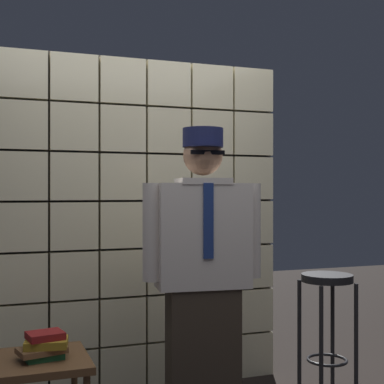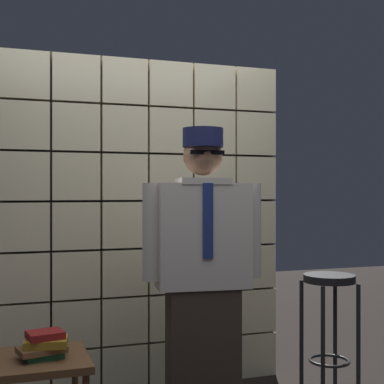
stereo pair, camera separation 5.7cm
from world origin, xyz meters
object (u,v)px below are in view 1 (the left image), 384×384
object	(u,v)px
standing_person	(203,275)
coffee_mug	(53,344)
bar_stool	(327,306)
side_table	(38,370)
book_stack	(44,346)

from	to	relation	value
standing_person	coffee_mug	xyz separation A→B (m)	(-0.81, 0.17, -0.36)
bar_stool	side_table	distance (m)	1.89
standing_person	side_table	world-z (taller)	standing_person
book_stack	coffee_mug	distance (m)	0.11
bar_stool	coffee_mug	bearing A→B (deg)	-177.38
book_stack	standing_person	bearing A→B (deg)	-4.70
side_table	coffee_mug	size ratio (longest dim) A/B	4.13
standing_person	bar_stool	size ratio (longest dim) A/B	2.11
side_table	standing_person	bearing A→B (deg)	-6.50
standing_person	coffee_mug	distance (m)	0.90
bar_stool	side_table	size ratio (longest dim) A/B	1.57
standing_person	coffee_mug	world-z (taller)	standing_person
side_table	coffee_mug	distance (m)	0.16
side_table	coffee_mug	xyz separation A→B (m)	(0.08, 0.07, 0.11)
bar_stool	side_table	xyz separation A→B (m)	(-1.88, -0.15, -0.18)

